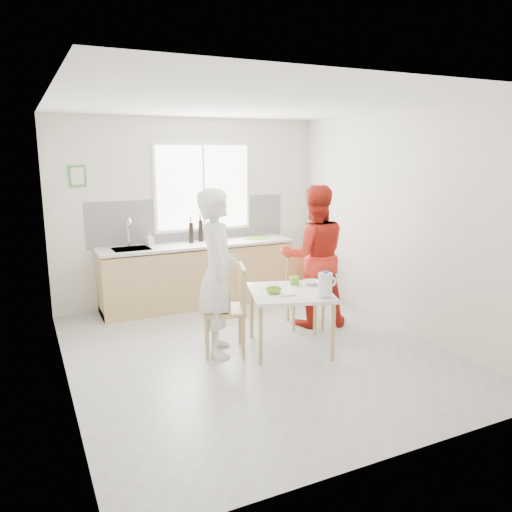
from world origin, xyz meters
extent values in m
plane|color=#B7B7B2|center=(0.00, 0.00, 0.00)|extent=(4.50, 4.50, 0.00)
plane|color=silver|center=(0.00, 2.25, 1.35)|extent=(4.00, 0.00, 4.00)
plane|color=silver|center=(0.00, -2.25, 1.35)|extent=(4.00, 0.00, 4.00)
plane|color=silver|center=(-2.00, 0.00, 1.35)|extent=(0.00, 4.50, 4.50)
plane|color=silver|center=(2.00, 0.00, 1.35)|extent=(0.00, 4.50, 4.50)
plane|color=white|center=(0.00, 0.00, 2.70)|extent=(4.50, 4.50, 0.00)
cube|color=white|center=(0.20, 2.23, 1.70)|extent=(1.50, 0.03, 1.30)
cube|color=white|center=(0.20, 2.21, 1.70)|extent=(1.40, 0.02, 1.20)
cube|color=white|center=(0.20, 2.21, 1.70)|extent=(0.03, 0.03, 1.20)
cube|color=white|center=(0.00, 2.24, 1.23)|extent=(3.00, 0.02, 0.65)
cube|color=#3F8B44|center=(-1.55, 2.23, 1.90)|extent=(0.22, 0.02, 0.28)
cube|color=beige|center=(-1.55, 2.22, 1.90)|extent=(0.16, 0.01, 0.22)
cube|color=tan|center=(0.00, 1.95, 0.43)|extent=(2.80, 0.60, 0.86)
cube|color=#3F3326|center=(0.00, 1.95, 0.05)|extent=(2.80, 0.54, 0.10)
cube|color=silver|center=(0.00, 1.95, 0.90)|extent=(2.84, 0.64, 0.04)
cube|color=#A5A5AA|center=(-0.95, 1.95, 0.91)|extent=(0.50, 0.40, 0.03)
cylinder|color=silver|center=(-0.95, 2.11, 1.10)|extent=(0.02, 0.02, 0.36)
torus|color=silver|center=(-0.95, 2.04, 1.28)|extent=(0.02, 0.18, 0.18)
cube|color=white|center=(0.38, -0.10, 0.67)|extent=(1.12, 1.12, 0.04)
cylinder|color=tan|center=(-0.11, -0.35, 0.32)|extent=(0.04, 0.04, 0.63)
cylinder|color=tan|center=(0.13, 0.39, 0.32)|extent=(0.04, 0.04, 0.63)
cylinder|color=tan|center=(0.63, -0.60, 0.32)|extent=(0.04, 0.04, 0.63)
cylinder|color=tan|center=(0.88, 0.15, 0.32)|extent=(0.04, 0.04, 0.63)
cube|color=tan|center=(-0.33, 0.13, 0.49)|extent=(0.58, 0.58, 0.04)
cube|color=tan|center=(-0.13, 0.07, 0.75)|extent=(0.17, 0.42, 0.48)
cylinder|color=tan|center=(-0.46, 0.38, 0.23)|extent=(0.04, 0.04, 0.47)
cylinder|color=tan|center=(-0.58, 0.00, 0.23)|extent=(0.04, 0.04, 0.47)
cylinder|color=tan|center=(-0.08, 0.26, 0.23)|extent=(0.04, 0.04, 0.47)
cylinder|color=tan|center=(-0.21, -0.12, 0.23)|extent=(0.04, 0.04, 0.47)
cube|color=tan|center=(0.95, 0.50, 0.47)|extent=(0.56, 0.56, 0.04)
cube|color=tan|center=(1.01, 0.69, 0.72)|extent=(0.41, 0.16, 0.46)
cylinder|color=tan|center=(0.71, 0.38, 0.23)|extent=(0.04, 0.04, 0.45)
cylinder|color=tan|center=(1.07, 0.26, 0.23)|extent=(0.04, 0.04, 0.45)
cylinder|color=tan|center=(0.83, 0.74, 0.23)|extent=(0.04, 0.04, 0.45)
cylinder|color=tan|center=(1.19, 0.62, 0.23)|extent=(0.04, 0.04, 0.45)
imported|color=white|center=(-0.39, 0.15, 0.92)|extent=(0.63, 0.78, 1.84)
imported|color=red|center=(1.07, 0.51, 0.91)|extent=(1.05, 0.93, 1.81)
imported|color=#7AB329|center=(0.18, -0.09, 0.71)|extent=(0.22, 0.22, 0.06)
imported|color=white|center=(0.75, 0.04, 0.71)|extent=(0.24, 0.24, 0.05)
cylinder|color=white|center=(0.60, -0.47, 0.83)|extent=(0.15, 0.15, 0.24)
cylinder|color=blue|center=(0.60, -0.47, 0.96)|extent=(0.05, 0.05, 0.03)
torus|color=white|center=(0.68, -0.47, 0.85)|extent=(0.12, 0.06, 0.12)
cube|color=#6AB329|center=(0.56, 0.13, 0.73)|extent=(0.13, 0.13, 0.09)
cylinder|color=#A5A5AA|center=(0.24, -0.29, 0.70)|extent=(0.16, 0.02, 0.01)
cube|color=#69B329|center=(0.94, 1.94, 0.93)|extent=(0.42, 0.37, 0.01)
cylinder|color=black|center=(0.09, 2.08, 1.08)|extent=(0.07, 0.07, 0.32)
cylinder|color=black|center=(-0.07, 2.02, 1.07)|extent=(0.07, 0.07, 0.30)
cylinder|color=brown|center=(0.24, 2.10, 1.00)|extent=(0.06, 0.06, 0.16)
imported|color=#999999|center=(-0.68, 2.03, 1.02)|extent=(0.11, 0.11, 0.19)
camera|label=1|loc=(-2.29, -4.80, 2.22)|focal=35.00mm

